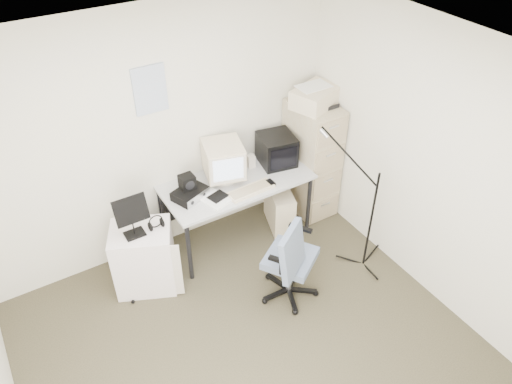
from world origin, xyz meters
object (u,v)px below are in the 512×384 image
filing_cabinet (311,159)px  desk (238,209)px  side_cart (144,258)px  office_chair (290,257)px

filing_cabinet → desk: filing_cabinet is taller
desk → side_cart: 1.10m
desk → office_chair: (0.00, -0.96, 0.12)m
desk → office_chair: 0.97m
office_chair → side_cart: size_ratio=1.43×
desk → side_cart: size_ratio=2.22×
office_chair → filing_cabinet: bearing=12.7°
filing_cabinet → desk: 0.99m
filing_cabinet → desk: size_ratio=0.87×
side_cart → office_chair: bearing=-13.0°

